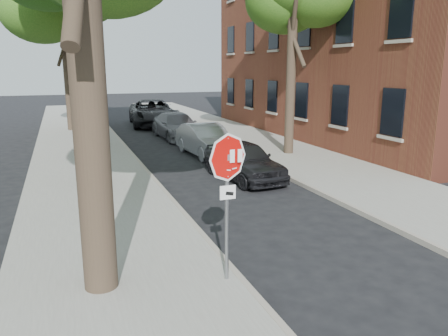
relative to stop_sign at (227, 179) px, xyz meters
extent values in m
plane|color=black|center=(0.70, 0.03, -1.95)|extent=(120.00, 120.00, 0.00)
cube|color=gray|center=(-1.80, 12.03, -1.89)|extent=(4.00, 55.00, 0.12)
cube|color=gray|center=(6.70, 12.03, -1.89)|extent=(4.00, 55.00, 0.12)
cube|color=#9E9384|center=(0.25, 12.03, -1.88)|extent=(0.12, 55.00, 0.13)
cube|color=#9E9384|center=(4.65, 12.03, -1.88)|extent=(0.12, 55.00, 0.13)
cylinder|color=gray|center=(0.00, 0.03, -0.53)|extent=(0.06, 0.06, 2.60)
cube|color=#99999E|center=(0.00, 0.00, 0.37)|extent=(0.05, 0.06, 0.10)
cylinder|color=#99999E|center=(0.00, -0.01, 0.37)|extent=(0.76, 0.32, 0.82)
cylinder|color=white|center=(0.00, -0.02, 0.37)|extent=(0.76, 0.32, 0.82)
cylinder|color=red|center=(0.00, -0.03, 0.37)|extent=(0.68, 0.29, 0.74)
cube|color=white|center=(-0.21, -0.04, 0.39)|extent=(0.08, 0.00, 0.22)
cube|color=white|center=(-0.07, -0.04, 0.39)|extent=(0.08, 0.00, 0.22)
cube|color=white|center=(0.07, -0.04, 0.39)|extent=(0.08, 0.00, 0.22)
cube|color=white|center=(0.21, -0.04, 0.39)|extent=(0.08, 0.00, 0.22)
cube|color=silver|center=(-0.11, -0.04, 0.18)|extent=(0.08, 0.00, 0.03)
cube|color=silver|center=(0.00, -0.04, 0.16)|extent=(0.08, 0.00, 0.03)
cube|color=silver|center=(0.11, -0.04, 0.18)|extent=(0.08, 0.00, 0.03)
cube|color=white|center=(0.00, -0.01, -0.23)|extent=(0.28, 0.02, 0.24)
cube|color=black|center=(0.03, -0.03, -0.25)|extent=(0.15, 0.00, 0.08)
cylinder|color=black|center=(-1.90, 7.03, 2.92)|extent=(0.44, 0.44, 9.50)
cylinder|color=black|center=(-1.70, 14.03, 3.17)|extent=(0.48, 0.48, 10.00)
cylinder|color=black|center=(-2.00, 21.03, 2.67)|extent=(0.40, 0.40, 9.00)
ellipsoid|color=#205A14|center=(-2.00, 21.03, 5.19)|extent=(4.16, 4.16, 3.33)
ellipsoid|color=#205A14|center=(-2.76, 21.78, 4.81)|extent=(3.78, 3.78, 3.02)
cylinder|color=black|center=(6.70, 10.03, 2.67)|extent=(0.40, 0.40, 9.00)
imported|color=black|center=(3.23, 6.88, -1.28)|extent=(1.97, 4.06, 1.34)
imported|color=gray|center=(3.30, 11.23, -1.26)|extent=(1.78, 4.28, 1.38)
imported|color=#57575D|center=(3.30, 16.28, -1.26)|extent=(2.15, 4.80, 1.37)
imported|color=black|center=(3.18, 22.15, -1.10)|extent=(3.36, 6.33, 1.70)
camera|label=1|loc=(-2.52, -6.59, 1.82)|focal=35.00mm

